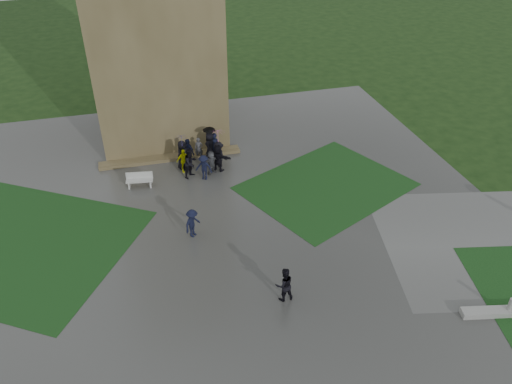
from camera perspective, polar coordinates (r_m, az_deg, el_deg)
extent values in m
plane|color=black|center=(24.11, -6.68, -8.52)|extent=(120.00, 120.00, 0.00)
cube|color=#393936|center=(25.62, -7.41, -5.58)|extent=(34.00, 34.00, 0.02)
cube|color=#133613|center=(27.92, -25.62, -5.38)|extent=(14.10, 13.46, 0.01)
cube|color=#133613|center=(29.79, 8.02, 0.67)|extent=(11.12, 10.15, 0.01)
cube|color=brown|center=(32.66, -9.71, 3.92)|extent=(9.00, 0.80, 0.22)
cylinder|color=gray|center=(24.04, 27.01, -11.60)|extent=(0.20, 0.20, 0.90)
cube|color=#B8B8B3|center=(29.97, -13.18, 1.29)|extent=(1.60, 0.69, 0.06)
cube|color=#B8B8B3|center=(30.18, -14.28, 0.83)|extent=(0.14, 0.42, 0.43)
cube|color=#B8B8B3|center=(30.01, -11.95, 0.98)|extent=(0.14, 0.42, 0.43)
cube|color=#B8B8B3|center=(30.04, -13.20, 1.90)|extent=(1.54, 0.29, 0.41)
imported|color=black|center=(31.12, -4.27, 4.30)|extent=(0.73, 1.17, 1.70)
imported|color=black|center=(31.96, -4.74, 5.22)|extent=(0.78, 0.74, 1.79)
imported|color=black|center=(31.93, -5.28, 5.26)|extent=(0.97, 1.10, 1.89)
imported|color=#44454A|center=(32.15, -6.55, 4.97)|extent=(0.61, 0.48, 1.47)
imported|color=black|center=(31.46, -7.76, 4.55)|extent=(1.09, 1.23, 1.82)
imported|color=black|center=(31.12, -8.38, 4.22)|extent=(1.11, 1.08, 1.89)
imported|color=#CFD30C|center=(30.84, -8.27, 3.56)|extent=(0.98, 0.67, 1.54)
imported|color=black|center=(30.20, -7.48, 3.32)|extent=(1.04, 1.00, 1.90)
imported|color=black|center=(29.93, -5.98, 2.81)|extent=(1.17, 0.99, 1.61)
imported|color=#44454A|center=(30.48, -5.13, 3.38)|extent=(1.48, 1.11, 1.51)
imported|color=black|center=(30.70, -4.36, 3.90)|extent=(1.59, 1.50, 1.74)
imported|color=#EE62C8|center=(30.52, -4.37, 6.37)|extent=(0.91, 0.91, 0.83)
imported|color=#403188|center=(30.19, -8.48, 5.79)|extent=(0.83, 0.83, 0.76)
imported|color=black|center=(31.47, -5.37, 6.84)|extent=(0.78, 0.78, 0.69)
imported|color=black|center=(25.44, -7.26, -3.56)|extent=(1.12, 1.09, 1.59)
imported|color=black|center=(21.90, 3.25, -10.51)|extent=(0.85, 0.53, 1.69)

